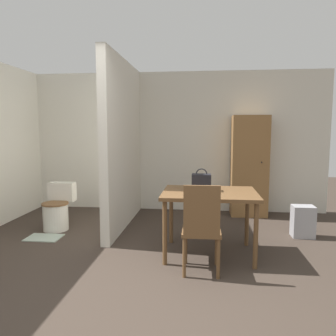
{
  "coord_description": "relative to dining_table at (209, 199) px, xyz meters",
  "views": [
    {
      "loc": [
        0.71,
        -2.57,
        1.48
      ],
      "look_at": [
        0.26,
        1.55,
        0.99
      ],
      "focal_mm": 35.0,
      "sensor_mm": 36.0,
      "label": 1
    }
  ],
  "objects": [
    {
      "name": "partition_wall",
      "position": [
        -1.3,
        1.11,
        0.58
      ],
      "size": [
        0.12,
        2.06,
        2.5
      ],
      "color": "beige",
      "rests_on": "ground_plane"
    },
    {
      "name": "handbag",
      "position": [
        -0.1,
        0.06,
        0.18
      ],
      "size": [
        0.23,
        0.14,
        0.27
      ],
      "color": "black",
      "rests_on": "dining_table"
    },
    {
      "name": "toilet",
      "position": [
        -2.24,
        0.78,
        -0.38
      ],
      "size": [
        0.39,
        0.53,
        0.67
      ],
      "color": "silver",
      "rests_on": "ground_plane"
    },
    {
      "name": "wall_back",
      "position": [
        -0.79,
        2.2,
        0.58
      ],
      "size": [
        5.77,
        0.12,
        2.5
      ],
      "color": "beige",
      "rests_on": "ground_plane"
    },
    {
      "name": "wooden_chair",
      "position": [
        -0.09,
        -0.55,
        -0.17
      ],
      "size": [
        0.4,
        0.4,
        0.94
      ],
      "rotation": [
        0.0,
        0.0,
        0.01
      ],
      "color": "brown",
      "rests_on": "ground_plane"
    },
    {
      "name": "dining_table",
      "position": [
        0.0,
        0.0,
        0.0
      ],
      "size": [
        1.09,
        0.83,
        0.76
      ],
      "color": "brown",
      "rests_on": "ground_plane"
    },
    {
      "name": "wooden_cabinet",
      "position": [
        0.71,
        1.9,
        0.18
      ],
      "size": [
        0.6,
        0.46,
        1.71
      ],
      "color": "brown",
      "rests_on": "ground_plane"
    },
    {
      "name": "bath_mat",
      "position": [
        -2.24,
        0.34,
        -0.67
      ],
      "size": [
        0.46,
        0.33,
        0.01
      ],
      "color": "#99A899",
      "rests_on": "ground_plane"
    },
    {
      "name": "space_heater",
      "position": [
        1.3,
        0.78,
        -0.46
      ],
      "size": [
        0.29,
        0.23,
        0.44
      ],
      "color": "#9E9EA3",
      "rests_on": "ground_plane"
    },
    {
      "name": "ground_plane",
      "position": [
        -0.79,
        -1.22,
        -0.67
      ],
      "size": [
        16.0,
        16.0,
        0.0
      ],
      "primitive_type": "plane",
      "color": "#382D26"
    }
  ]
}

